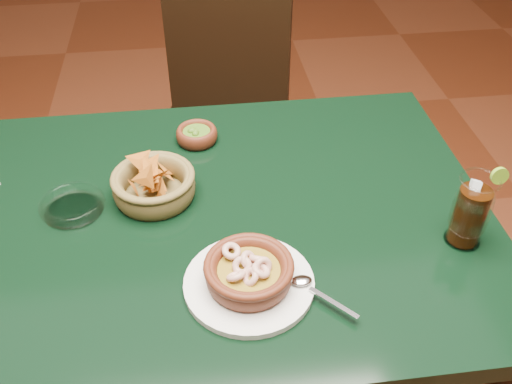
{
  "coord_description": "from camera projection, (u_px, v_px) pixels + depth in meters",
  "views": [
    {
      "loc": [
        0.03,
        -0.83,
        1.49
      ],
      "look_at": [
        0.14,
        -0.02,
        0.81
      ],
      "focal_mm": 40.0,
      "sensor_mm": 36.0,
      "label": 1
    }
  ],
  "objects": [
    {
      "name": "glass_ashtray",
      "position": [
        72.0,
        205.0,
        1.1
      ],
      "size": [
        0.13,
        0.13,
        0.03
      ],
      "color": "white",
      "rests_on": "dining_table"
    },
    {
      "name": "chip_basket",
      "position": [
        154.0,
        185.0,
        1.13
      ],
      "size": [
        0.2,
        0.2,
        0.12
      ],
      "color": "brown",
      "rests_on": "dining_table"
    },
    {
      "name": "dining_table",
      "position": [
        187.0,
        251.0,
        1.17
      ],
      "size": [
        1.2,
        0.8,
        0.75
      ],
      "color": "black",
      "rests_on": "ground"
    },
    {
      "name": "guacamole_ramekin",
      "position": [
        197.0,
        135.0,
        1.29
      ],
      "size": [
        0.11,
        0.11,
        0.04
      ],
      "color": "#461B0E",
      "rests_on": "dining_table"
    },
    {
      "name": "shrimp_plate",
      "position": [
        249.0,
        275.0,
        0.95
      ],
      "size": [
        0.28,
        0.22,
        0.07
      ],
      "color": "silver",
      "rests_on": "dining_table"
    },
    {
      "name": "cola_drink",
      "position": [
        471.0,
        211.0,
        1.01
      ],
      "size": [
        0.14,
        0.14,
        0.16
      ],
      "color": "white",
      "rests_on": "dining_table"
    },
    {
      "name": "dining_chair",
      "position": [
        221.0,
        125.0,
        1.82
      ],
      "size": [
        0.52,
        0.52,
        0.9
      ],
      "color": "black",
      "rests_on": "ground"
    }
  ]
}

